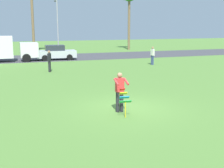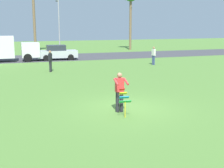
{
  "view_description": "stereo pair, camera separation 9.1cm",
  "coord_description": "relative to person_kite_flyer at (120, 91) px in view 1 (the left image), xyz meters",
  "views": [
    {
      "loc": [
        -5.01,
        -12.19,
        3.74
      ],
      "look_at": [
        -0.51,
        0.62,
        1.05
      ],
      "focal_mm": 47.96,
      "sensor_mm": 36.0,
      "label": 1
    },
    {
      "loc": [
        -4.92,
        -12.22,
        3.74
      ],
      "look_at": [
        -0.51,
        0.62,
        1.05
      ],
      "focal_mm": 47.96,
      "sensor_mm": 36.0,
      "label": 2
    }
  ],
  "objects": [
    {
      "name": "person_kite_flyer",
      "position": [
        0.0,
        0.0,
        0.0
      ],
      "size": [
        0.58,
        0.68,
        1.73
      ],
      "color": "#26262B",
      "rests_on": "ground"
    },
    {
      "name": "road_strip",
      "position": [
        0.51,
        23.25,
        -0.95
      ],
      "size": [
        120.0,
        8.0,
        0.01
      ],
      "primitive_type": "cube",
      "color": "#424247",
      "rests_on": "ground"
    },
    {
      "name": "kite_held",
      "position": [
        -0.06,
        -0.69,
        -0.18
      ],
      "size": [
        0.52,
        0.66,
        1.14
      ],
      "color": "red",
      "rests_on": "ground"
    },
    {
      "name": "ground_plane",
      "position": [
        0.51,
        0.4,
        -0.95
      ],
      "size": [
        120.0,
        120.0,
        0.0
      ],
      "primitive_type": "plane",
      "color": "#568438"
    },
    {
      "name": "person_walker_far",
      "position": [
        8.51,
        13.66,
        -0.02
      ],
      "size": [
        0.28,
        0.56,
        1.73
      ],
      "color": "#384772",
      "rests_on": "ground"
    },
    {
      "name": "parked_car_silver",
      "position": [
        0.51,
        20.85,
        -0.18
      ],
      "size": [
        4.25,
        1.94,
        1.6
      ],
      "color": "silver",
      "rests_on": "ground"
    },
    {
      "name": "streetlight_pole",
      "position": [
        1.98,
        28.29,
        3.05
      ],
      "size": [
        0.24,
        1.65,
        7.0
      ],
      "color": "#9E9EA3",
      "rests_on": "ground"
    },
    {
      "name": "parked_truck_white_box",
      "position": [
        -5.17,
        20.84,
        0.46
      ],
      "size": [
        6.72,
        2.16,
        2.62
      ],
      "color": "silver",
      "rests_on": "ground"
    },
    {
      "name": "person_walker_near",
      "position": [
        -1.33,
        12.45,
        -0.02
      ],
      "size": [
        0.35,
        0.53,
        1.73
      ],
      "color": "#26262B",
      "rests_on": "ground"
    }
  ]
}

